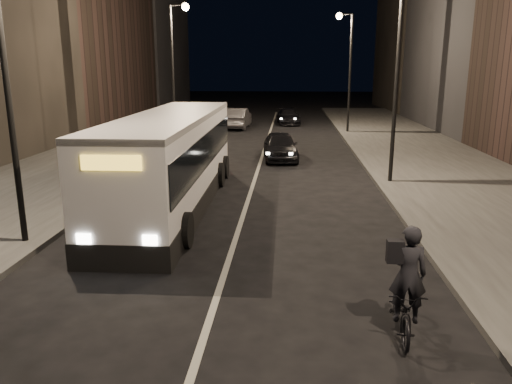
% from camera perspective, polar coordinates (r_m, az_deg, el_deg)
% --- Properties ---
extents(ground, '(180.00, 180.00, 0.00)m').
position_cam_1_polar(ground, '(9.62, -5.64, -15.23)').
color(ground, black).
rests_on(ground, ground).
extents(sidewalk_right, '(7.00, 70.00, 0.16)m').
position_cam_1_polar(sidewalk_right, '(23.79, 21.01, 1.99)').
color(sidewalk_right, '#373734').
rests_on(sidewalk_right, ground).
extents(sidewalk_left, '(7.00, 70.00, 0.16)m').
position_cam_1_polar(sidewalk_left, '(24.83, -19.88, 2.57)').
color(sidewalk_left, '#373734').
rests_on(sidewalk_left, ground).
extents(streetlight_right_mid, '(1.20, 0.44, 8.12)m').
position_cam_1_polar(streetlight_right_mid, '(20.63, 15.25, 15.50)').
color(streetlight_right_mid, black).
rests_on(streetlight_right_mid, sidewalk_right).
extents(streetlight_right_far, '(1.20, 0.44, 8.12)m').
position_cam_1_polar(streetlight_right_far, '(36.46, 10.34, 14.97)').
color(streetlight_right_far, black).
rests_on(streetlight_right_far, sidewalk_right).
extents(streetlight_left_near, '(1.20, 0.44, 8.12)m').
position_cam_1_polar(streetlight_left_near, '(14.04, -26.13, 15.44)').
color(streetlight_left_near, black).
rests_on(streetlight_left_near, sidewalk_left).
extents(streetlight_left_far, '(1.20, 0.44, 8.12)m').
position_cam_1_polar(streetlight_left_far, '(31.02, -9.09, 15.20)').
color(streetlight_left_far, black).
rests_on(streetlight_left_far, sidewalk_left).
extents(city_bus, '(2.85, 11.77, 3.16)m').
position_cam_1_polar(city_bus, '(17.25, -9.60, 3.98)').
color(city_bus, white).
rests_on(city_bus, ground).
extents(cyclist_on_bicycle, '(0.77, 1.88, 2.12)m').
position_cam_1_polar(cyclist_on_bicycle, '(9.42, 16.55, -11.62)').
color(cyclist_on_bicycle, black).
rests_on(cyclist_on_bicycle, ground).
extents(car_near, '(2.04, 4.29, 1.42)m').
position_cam_1_polar(car_near, '(25.95, 2.79, 5.28)').
color(car_near, black).
rests_on(car_near, ground).
extents(car_mid, '(1.89, 4.86, 1.58)m').
position_cam_1_polar(car_mid, '(39.31, -2.16, 8.44)').
color(car_mid, '#3A3A3C').
rests_on(car_mid, ground).
extents(car_far, '(2.22, 4.47, 1.25)m').
position_cam_1_polar(car_far, '(42.28, 3.71, 8.59)').
color(car_far, black).
rests_on(car_far, ground).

